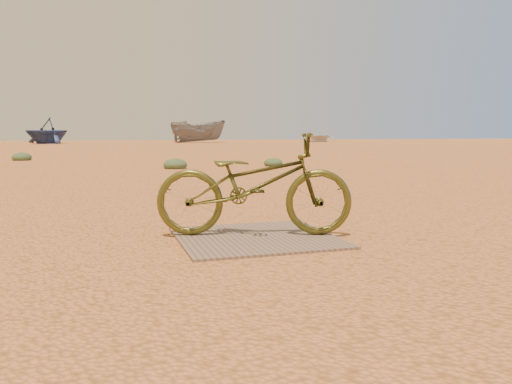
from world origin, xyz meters
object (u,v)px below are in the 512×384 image
object	(u,v)px
bicycle	(254,184)
boat_mid_right	(199,131)
plywood_board	(256,237)
boat_far_left	(47,131)
boat_far_right	(317,137)

from	to	relation	value
bicycle	boat_mid_right	distance (m)	43.43
bicycle	plywood_board	bearing A→B (deg)	-170.30
bicycle	boat_mid_right	size ratio (longest dim) A/B	0.32
plywood_board	boat_far_left	xyz separation A→B (m)	(-5.57, 42.30, 1.12)
boat_far_left	boat_mid_right	world-z (taller)	boat_far_left
plywood_board	boat_far_left	distance (m)	42.68
boat_far_left	boat_mid_right	size ratio (longest dim) A/B	0.77
boat_far_left	plywood_board	bearing A→B (deg)	-37.99
plywood_board	boat_mid_right	bearing A→B (deg)	79.79
boat_far_left	boat_far_right	bearing A→B (deg)	47.49
plywood_board	bicycle	bearing A→B (deg)	83.26
bicycle	boat_far_right	xyz separation A→B (m)	(20.40, 43.58, 0.03)
boat_far_left	boat_far_right	xyz separation A→B (m)	(25.98, 1.35, -0.60)
bicycle	boat_far_right	distance (m)	48.11
plywood_board	boat_mid_right	xyz separation A→B (m)	(7.72, 42.82, 1.06)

